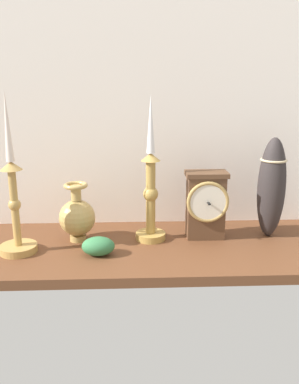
# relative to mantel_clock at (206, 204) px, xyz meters

# --- Properties ---
(ground_plane) EXTENTS (1.00, 0.36, 0.02)m
(ground_plane) POSITION_rel_mantel_clock_xyz_m (-0.15, -0.05, -0.10)
(ground_plane) COLOR brown
(back_wall) EXTENTS (1.20, 0.02, 0.65)m
(back_wall) POSITION_rel_mantel_clock_xyz_m (-0.15, 0.14, 0.23)
(back_wall) COLOR white
(back_wall) RESTS_ON ground_plane
(mantel_clock) EXTENTS (0.11, 0.09, 0.18)m
(mantel_clock) POSITION_rel_mantel_clock_xyz_m (0.00, 0.00, 0.00)
(mantel_clock) COLOR brown
(mantel_clock) RESTS_ON ground_plane
(candlestick_tall_left) EXTENTS (0.08, 0.08, 0.37)m
(candlestick_tall_left) POSITION_rel_mantel_clock_xyz_m (-0.14, -0.01, 0.04)
(candlestick_tall_left) COLOR #B48E44
(candlestick_tall_left) RESTS_ON ground_plane
(candlestick_tall_center) EXTENTS (0.09, 0.09, 0.39)m
(candlestick_tall_center) POSITION_rel_mantel_clock_xyz_m (-0.47, -0.08, 0.03)
(candlestick_tall_center) COLOR tan
(candlestick_tall_center) RESTS_ON ground_plane
(brass_vase_bulbous) EXTENTS (0.09, 0.09, 0.15)m
(brass_vase_bulbous) POSITION_rel_mantel_clock_xyz_m (-0.33, -0.01, -0.03)
(brass_vase_bulbous) COLOR tan
(brass_vase_bulbous) RESTS_ON ground_plane
(tall_ceramic_vase) EXTENTS (0.07, 0.07, 0.27)m
(tall_ceramic_vase) POSITION_rel_mantel_clock_xyz_m (0.17, 0.01, 0.04)
(tall_ceramic_vase) COLOR #2F2929
(tall_ceramic_vase) RESTS_ON ground_plane
(ivy_sprig) EXTENTS (0.08, 0.06, 0.05)m
(ivy_sprig) POSITION_rel_mantel_clock_xyz_m (-0.27, -0.10, -0.07)
(ivy_sprig) COLOR #357746
(ivy_sprig) RESTS_ON ground_plane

